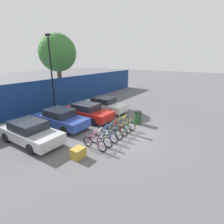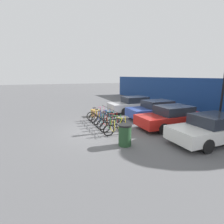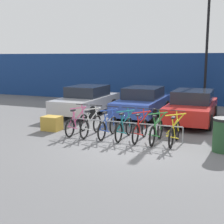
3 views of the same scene
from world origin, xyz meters
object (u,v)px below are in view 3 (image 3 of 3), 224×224
bicycle_blue (108,127)px  car_blue (143,102)px  bicycle_green (156,131)px  car_silver (87,100)px  bicycle_red (140,130)px  trash_bin (223,135)px  bike_rack (124,124)px  lamp_post (207,36)px  bicycle_teal (124,128)px  cargo_crate (52,123)px  bicycle_yellow (174,133)px  bicycle_white (91,125)px  bicycle_pink (77,124)px  car_red (192,107)px

bicycle_blue → car_blue: bearing=87.5°
bicycle_green → car_silver: (-4.52, 3.88, 0.31)m
bicycle_red → trash_bin: 2.69m
bike_rack → bicycle_blue: size_ratio=2.42×
lamp_post → bicycle_blue: bearing=-107.2°
bicycle_teal → cargo_crate: size_ratio=2.44×
bike_rack → bicycle_green: bicycle_green is taller
bike_rack → lamp_post: 8.75m
bicycle_yellow → cargo_crate: size_ratio=2.44×
bicycle_white → trash_bin: size_ratio=1.66×
cargo_crate → car_blue: bearing=59.5°
cargo_crate → bicycle_red: bearing=-2.5°
trash_bin → bicycle_teal: bearing=174.9°
bicycle_red → car_silver: (-3.96, 3.88, 0.31)m
bicycle_pink → cargo_crate: 1.20m
bike_rack → bicycle_pink: 1.81m
bicycle_white → bicycle_teal: size_ratio=1.00×
bicycle_white → bicycle_red: (1.86, 0.00, 0.00)m
bicycle_pink → car_red: (3.63, 3.75, 0.31)m
bicycle_teal → bicycle_green: same height
car_silver → lamp_post: lamp_post is taller
car_blue → cargo_crate: 4.81m
car_silver → cargo_crate: 3.77m
bike_rack → car_red: size_ratio=0.92×
bike_rack → cargo_crate: bearing=179.9°
trash_bin → cargo_crate: trash_bin is taller
bicycle_green → cargo_crate: bearing=-179.3°
lamp_post → car_silver: bearing=-142.0°
bicycle_pink → car_blue: car_blue is taller
bicycle_yellow → car_silver: size_ratio=0.38×
car_silver → cargo_crate: (0.34, -3.73, -0.42)m
bicycle_pink → bike_rack: bearing=4.5°
bicycle_blue → bicycle_teal: size_ratio=1.00×
bicycle_pink → lamp_post: size_ratio=0.24×
bicycle_red → trash_bin: bicycle_red is taller
bicycle_red → car_blue: 4.45m
bicycle_red → bicycle_blue: bearing=178.3°
bicycle_green → trash_bin: 2.13m
bicycle_pink → bicycle_green: same height
car_blue → trash_bin: car_blue is taller
car_blue → lamp_post: size_ratio=0.62×
bicycle_green → car_silver: car_silver is taller
bicycle_blue → bicycle_teal: 0.62m
car_blue → bicycle_yellow: bearing=-61.2°
bicycle_teal → bicycle_red: bearing=-2.6°
bicycle_green → cargo_crate: bicycle_green is taller
cargo_crate → bicycle_white: bearing=-5.1°
bicycle_yellow → cargo_crate: 4.79m
lamp_post → car_red: bearing=-91.0°
bike_rack → bicycle_white: bearing=-173.1°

